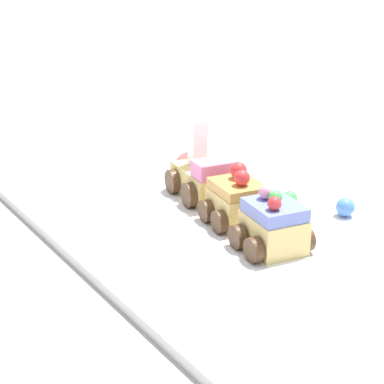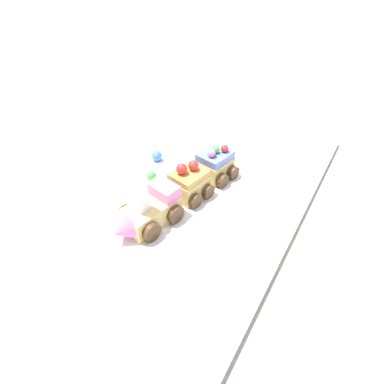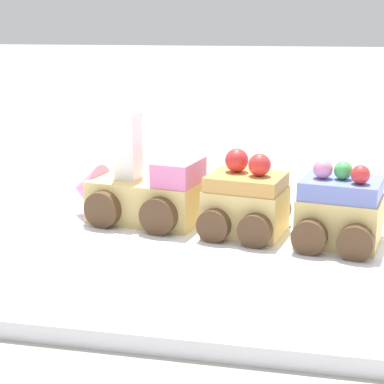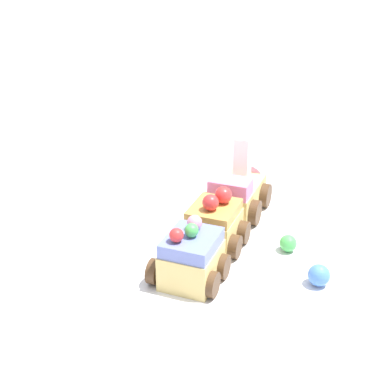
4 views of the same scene
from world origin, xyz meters
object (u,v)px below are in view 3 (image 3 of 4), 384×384
at_px(cake_train_locomotive, 137,193).
at_px(cake_car_blueberry, 340,213).
at_px(cake_car_caramel, 246,203).
at_px(gumball_blue, 319,189).
at_px(gumball_green, 254,195).

distance_m(cake_train_locomotive, cake_car_blueberry, 0.18).
xyz_separation_m(cake_car_caramel, gumball_blue, (-0.06, -0.12, -0.01)).
xyz_separation_m(cake_train_locomotive, gumball_blue, (-0.16, -0.10, -0.01)).
bearing_deg(gumball_blue, cake_train_locomotive, 32.73).
relative_size(cake_car_caramel, cake_car_blueberry, 1.00).
bearing_deg(cake_train_locomotive, cake_car_caramel, -179.86).
bearing_deg(gumball_blue, gumball_green, 28.67).
distance_m(cake_car_blueberry, gumball_blue, 0.14).
xyz_separation_m(cake_train_locomotive, gumball_green, (-0.10, -0.07, -0.02)).
bearing_deg(cake_car_caramel, cake_car_blueberry, 179.73).
relative_size(cake_train_locomotive, cake_car_blueberry, 1.56).
distance_m(cake_train_locomotive, gumball_green, 0.12).
xyz_separation_m(cake_car_caramel, gumball_green, (0.00, -0.09, -0.02)).
relative_size(cake_car_blueberry, gumball_green, 4.13).
height_order(cake_train_locomotive, cake_car_caramel, cake_train_locomotive).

